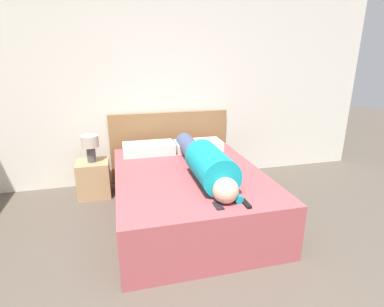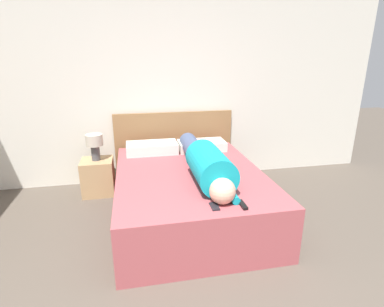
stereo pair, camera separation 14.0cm
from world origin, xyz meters
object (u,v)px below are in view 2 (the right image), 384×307
object	(u,v)px
table_lamp	(95,143)
tv_remote	(243,205)
cell_phone	(214,206)
pillow_near_headboard	(152,148)
person_lying	(206,163)
bed	(189,194)
pillow_second	(202,145)
nightstand	(98,177)

from	to	relation	value
table_lamp	tv_remote	distance (m)	2.13
tv_remote	cell_phone	bearing A→B (deg)	173.01
pillow_near_headboard	tv_remote	xyz separation A→B (m)	(0.63, -1.58, -0.05)
cell_phone	person_lying	bearing A→B (deg)	82.78
pillow_near_headboard	cell_phone	size ratio (longest dim) A/B	4.91
bed	pillow_second	world-z (taller)	pillow_second
nightstand	pillow_second	xyz separation A→B (m)	(1.35, -0.08, 0.36)
nightstand	tv_remote	xyz separation A→B (m)	(1.33, -1.66, 0.32)
person_lying	tv_remote	distance (m)	0.71
bed	table_lamp	distance (m)	1.38
table_lamp	pillow_second	world-z (taller)	table_lamp
person_lying	table_lamp	bearing A→B (deg)	140.23
person_lying	pillow_second	xyz separation A→B (m)	(0.17, 0.90, -0.09)
pillow_second	cell_phone	bearing A→B (deg)	-99.27
table_lamp	person_lying	world-z (taller)	person_lying
bed	nightstand	size ratio (longest dim) A/B	4.41
person_lying	tv_remote	size ratio (longest dim) A/B	11.24
pillow_near_headboard	pillow_second	distance (m)	0.65
pillow_second	pillow_near_headboard	bearing A→B (deg)	180.00
bed	person_lying	xyz separation A→B (m)	(0.13, -0.17, 0.42)
nightstand	cell_phone	xyz separation A→B (m)	(1.10, -1.63, 0.31)
tv_remote	cell_phone	xyz separation A→B (m)	(-0.23, 0.03, -0.01)
pillow_near_headboard	person_lying	bearing A→B (deg)	-62.16
bed	person_lying	world-z (taller)	person_lying
tv_remote	cell_phone	size ratio (longest dim) A/B	1.15
nightstand	table_lamp	xyz separation A→B (m)	(0.00, 0.00, 0.45)
bed	pillow_near_headboard	size ratio (longest dim) A/B	3.14
bed	pillow_second	distance (m)	0.85
pillow_second	tv_remote	size ratio (longest dim) A/B	4.04
bed	table_lamp	bearing A→B (deg)	142.30
bed	table_lamp	world-z (taller)	table_lamp
bed	tv_remote	world-z (taller)	tv_remote
pillow_second	table_lamp	bearing A→B (deg)	176.69
nightstand	pillow_near_headboard	size ratio (longest dim) A/B	0.71
nightstand	pillow_second	world-z (taller)	pillow_second
tv_remote	cell_phone	distance (m)	0.23
table_lamp	cell_phone	xyz separation A→B (m)	(1.10, -1.63, -0.14)
nightstand	pillow_second	bearing A→B (deg)	-3.31
pillow_second	cell_phone	xyz separation A→B (m)	(-0.25, -1.55, -0.05)
person_lying	pillow_second	size ratio (longest dim) A/B	2.78
table_lamp	person_lying	distance (m)	1.53
pillow_near_headboard	bed	bearing A→B (deg)	-64.85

